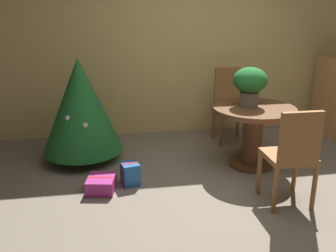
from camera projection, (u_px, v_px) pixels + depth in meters
The scene contains 9 objects.
ground_plane at pixel (241, 201), 3.64m from camera, with size 6.60×6.60×0.00m, color #756B5B.
back_wall_panel at pixel (192, 42), 5.30m from camera, with size 6.00×0.10×2.60m, color tan.
round_dining_table at pixel (253, 126), 4.30m from camera, with size 0.93×0.93×0.71m.
flower_vase at pixel (250, 83), 4.21m from camera, with size 0.38×0.38×0.44m.
wooden_chair_near at pixel (293, 153), 3.40m from camera, with size 0.42×0.41×0.95m.
wooden_chair_far at pixel (229, 102), 5.09m from camera, with size 0.40×0.40×1.00m.
holiday_tree at pixel (81, 106), 4.40m from camera, with size 0.95×0.95×1.24m.
gift_box_blue at pixel (130, 174), 3.93m from camera, with size 0.21×0.22×0.24m.
gift_box_purple at pixel (101, 184), 3.81m from camera, with size 0.32×0.35×0.15m.
Camera 1 is at (-1.23, -3.07, 1.82)m, focal length 40.17 mm.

